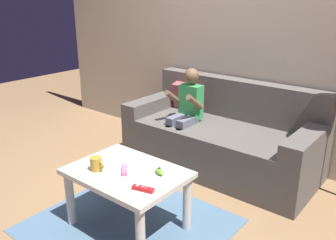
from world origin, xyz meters
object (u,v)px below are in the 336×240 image
(game_remote_pink_near_edge, at_px, (125,170))
(person_seated_on_couch, at_px, (186,111))
(coffee_table, at_px, (127,181))
(coffee_mug, at_px, (96,164))
(game_remote_red_far_corner, at_px, (143,189))
(nunchuk_lime, at_px, (160,171))
(couch, at_px, (221,138))

(game_remote_pink_near_edge, bearing_deg, person_seated_on_couch, 104.96)
(coffee_table, distance_m, coffee_mug, 0.24)
(game_remote_red_far_corner, xyz_separation_m, coffee_mug, (-0.43, 0.00, 0.04))
(nunchuk_lime, bearing_deg, coffee_mug, -148.48)
(person_seated_on_couch, relative_size, nunchuk_lime, 9.28)
(person_seated_on_couch, distance_m, game_remote_pink_near_edge, 1.13)
(coffee_table, height_order, coffee_mug, coffee_mug)
(game_remote_pink_near_edge, height_order, coffee_mug, coffee_mug)
(coffee_table, height_order, game_remote_pink_near_edge, game_remote_pink_near_edge)
(coffee_table, relative_size, nunchuk_lime, 7.79)
(game_remote_pink_near_edge, distance_m, coffee_mug, 0.20)
(couch, bearing_deg, nunchuk_lime, -80.03)
(person_seated_on_couch, bearing_deg, coffee_mug, -83.78)
(person_seated_on_couch, height_order, coffee_table, person_seated_on_couch)
(couch, xyz_separation_m, person_seated_on_couch, (-0.30, -0.17, 0.25))
(person_seated_on_couch, distance_m, nunchuk_lime, 1.10)
(nunchuk_lime, bearing_deg, person_seated_on_couch, 117.20)
(game_remote_red_far_corner, bearing_deg, coffee_mug, 179.99)
(coffee_table, distance_m, nunchuk_lime, 0.25)
(person_seated_on_couch, relative_size, game_remote_pink_near_edge, 7.38)
(person_seated_on_couch, height_order, nunchuk_lime, person_seated_on_couch)
(person_seated_on_couch, xyz_separation_m, nunchuk_lime, (0.50, -0.97, -0.08))
(person_seated_on_couch, bearing_deg, game_remote_red_far_corner, -65.03)
(game_remote_pink_near_edge, height_order, nunchuk_lime, nunchuk_lime)
(couch, height_order, person_seated_on_couch, person_seated_on_couch)
(game_remote_red_far_corner, height_order, coffee_mug, coffee_mug)
(nunchuk_lime, xyz_separation_m, coffee_mug, (-0.37, -0.23, 0.03))
(coffee_mug, bearing_deg, coffee_table, 36.28)
(game_remote_red_far_corner, bearing_deg, coffee_table, 155.22)
(game_remote_red_far_corner, bearing_deg, person_seated_on_couch, 114.97)
(coffee_table, distance_m, game_remote_pink_near_edge, 0.09)
(game_remote_pink_near_edge, bearing_deg, couch, 89.72)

